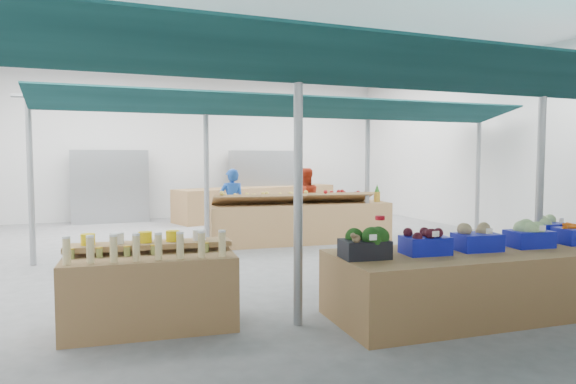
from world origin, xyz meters
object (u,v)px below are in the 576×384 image
(fruit_counter, at_px, (300,223))
(crate_stack, at_px, (558,250))
(veg_counter, at_px, (491,281))
(bottle_shelf, at_px, (151,288))
(vendor_left, at_px, (232,204))
(vendor_right, at_px, (305,201))

(fruit_counter, relative_size, crate_stack, 6.87)
(veg_counter, bearing_deg, crate_stack, 31.60)
(bottle_shelf, bearing_deg, crate_stack, 10.98)
(vendor_left, bearing_deg, crate_stack, 135.38)
(veg_counter, xyz_separation_m, crate_stack, (2.89, 1.55, -0.09))
(veg_counter, height_order, vendor_right, vendor_right)
(vendor_right, bearing_deg, fruit_counter, 65.74)
(crate_stack, xyz_separation_m, vendor_right, (-2.49, 4.92, 0.50))
(fruit_counter, xyz_separation_m, crate_stack, (3.09, -3.82, -0.14))
(veg_counter, height_order, fruit_counter, fruit_counter)
(bottle_shelf, xyz_separation_m, vendor_right, (4.23, 5.55, 0.35))
(bottle_shelf, bearing_deg, fruit_counter, 56.46)
(bottle_shelf, distance_m, vendor_right, 6.98)
(fruit_counter, relative_size, vendor_left, 2.50)
(vendor_left, bearing_deg, fruit_counter, 141.84)
(bottle_shelf, height_order, veg_counter, bottle_shelf)
(fruit_counter, distance_m, vendor_left, 1.67)
(fruit_counter, xyz_separation_m, vendor_left, (-1.20, 1.10, 0.36))
(fruit_counter, xyz_separation_m, vendor_right, (0.60, 1.10, 0.36))
(bottle_shelf, xyz_separation_m, crate_stack, (6.72, 0.62, -0.15))
(veg_counter, distance_m, fruit_counter, 5.38)
(fruit_counter, bearing_deg, crate_stack, -46.76)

